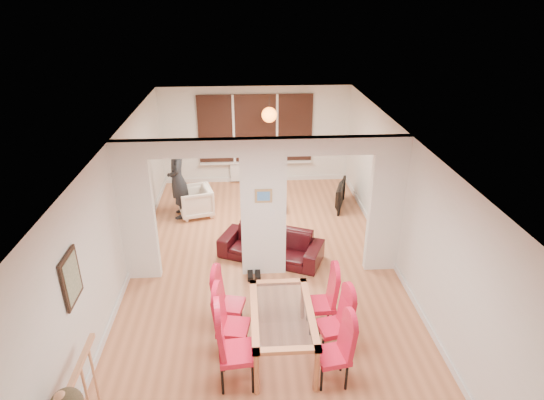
{
  "coord_description": "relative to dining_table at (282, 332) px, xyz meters",
  "views": [
    {
      "loc": [
        -0.31,
        -7.19,
        4.8
      ],
      "look_at": [
        0.19,
        0.6,
        1.19
      ],
      "focal_mm": 30.0,
      "sensor_mm": 36.0,
      "label": 1
    }
  ],
  "objects": [
    {
      "name": "floor",
      "position": [
        -0.16,
        2.11,
        -0.37
      ],
      "size": [
        5.0,
        9.0,
        0.01
      ],
      "primitive_type": "cube",
      "color": "#C4784F",
      "rests_on": "ground"
    },
    {
      "name": "room_walls",
      "position": [
        -0.16,
        2.11,
        0.93
      ],
      "size": [
        5.0,
        9.0,
        2.6
      ],
      "primitive_type": null,
      "color": "silver",
      "rests_on": "floor"
    },
    {
      "name": "divider_wall",
      "position": [
        -0.16,
        2.11,
        0.93
      ],
      "size": [
        5.0,
        0.18,
        2.6
      ],
      "primitive_type": "cube",
      "color": "white",
      "rests_on": "floor"
    },
    {
      "name": "bay_window_blinds",
      "position": [
        -0.16,
        6.55,
        1.13
      ],
      "size": [
        3.0,
        0.08,
        1.8
      ],
      "primitive_type": "cube",
      "color": "black",
      "rests_on": "room_walls"
    },
    {
      "name": "radiator",
      "position": [
        -0.16,
        6.51,
        -0.07
      ],
      "size": [
        1.4,
        0.08,
        0.5
      ],
      "primitive_type": "cube",
      "color": "white",
      "rests_on": "floor"
    },
    {
      "name": "pendant_light",
      "position": [
        0.14,
        5.41,
        1.78
      ],
      "size": [
        0.36,
        0.36,
        0.36
      ],
      "primitive_type": "sphere",
      "color": "orange",
      "rests_on": "room_walls"
    },
    {
      "name": "stair_newel",
      "position": [
        -2.41,
        -1.09,
        0.18
      ],
      "size": [
        0.4,
        1.2,
        1.1
      ],
      "primitive_type": null,
      "color": "tan",
      "rests_on": "floor"
    },
    {
      "name": "wall_poster",
      "position": [
        -2.63,
        -0.29,
        1.23
      ],
      "size": [
        0.04,
        0.52,
        0.67
      ],
      "primitive_type": "cube",
      "color": "gray",
      "rests_on": "room_walls"
    },
    {
      "name": "pillar_photo",
      "position": [
        -0.16,
        2.01,
        1.23
      ],
      "size": [
        0.3,
        0.03,
        0.25
      ],
      "primitive_type": "cube",
      "color": "#4C8CD8",
      "rests_on": "divider_wall"
    },
    {
      "name": "dining_table",
      "position": [
        0.0,
        0.0,
        0.0
      ],
      "size": [
        0.88,
        1.56,
        0.73
      ],
      "primitive_type": null,
      "color": "#BE7046",
      "rests_on": "floor"
    },
    {
      "name": "dining_chair_la",
      "position": [
        -0.63,
        -0.52,
        0.23
      ],
      "size": [
        0.52,
        0.52,
        1.18
      ],
      "primitive_type": null,
      "rotation": [
        0.0,
        0.0,
        0.09
      ],
      "color": "red",
      "rests_on": "floor"
    },
    {
      "name": "dining_chair_lb",
      "position": [
        -0.69,
        0.03,
        0.17
      ],
      "size": [
        0.5,
        0.5,
        1.07
      ],
      "primitive_type": null,
      "rotation": [
        0.0,
        0.0,
        -0.19
      ],
      "color": "red",
      "rests_on": "floor"
    },
    {
      "name": "dining_chair_lc",
      "position": [
        -0.75,
        0.57,
        0.14
      ],
      "size": [
        0.49,
        0.49,
        1.01
      ],
      "primitive_type": null,
      "rotation": [
        0.0,
        0.0,
        -0.23
      ],
      "color": "red",
      "rests_on": "floor"
    },
    {
      "name": "dining_chair_ra",
      "position": [
        0.62,
        -0.57,
        0.14
      ],
      "size": [
        0.47,
        0.47,
        1.02
      ],
      "primitive_type": null,
      "rotation": [
        0.0,
        0.0,
        0.17
      ],
      "color": "red",
      "rests_on": "floor"
    },
    {
      "name": "dining_chair_rb",
      "position": [
        0.73,
        -0.02,
        0.14
      ],
      "size": [
        0.48,
        0.48,
        1.02
      ],
      "primitive_type": null,
      "rotation": [
        0.0,
        0.0,
        0.21
      ],
      "color": "red",
      "rests_on": "floor"
    },
    {
      "name": "dining_chair_rc",
      "position": [
        0.63,
        0.49,
        0.15
      ],
      "size": [
        0.43,
        0.43,
        1.03
      ],
      "primitive_type": null,
      "rotation": [
        0.0,
        0.0,
        0.03
      ],
      "color": "red",
      "rests_on": "floor"
    },
    {
      "name": "sofa",
      "position": [
        -0.0,
        2.58,
        -0.08
      ],
      "size": [
        2.13,
        1.49,
        0.58
      ],
      "primitive_type": "imported",
      "rotation": [
        0.0,
        0.0,
        -0.4
      ],
      "color": "black",
      "rests_on": "floor"
    },
    {
      "name": "armchair",
      "position": [
        -1.64,
        4.58,
        -0.02
      ],
      "size": [
        0.9,
        0.92,
        0.69
      ],
      "primitive_type": "imported",
      "rotation": [
        0.0,
        0.0,
        -1.31
      ],
      "color": "white",
      "rests_on": "floor"
    },
    {
      "name": "person",
      "position": [
        -2.0,
        4.56,
        0.57
      ],
      "size": [
        0.74,
        0.54,
        1.86
      ],
      "primitive_type": "imported",
      "rotation": [
        0.0,
        0.0,
        -1.43
      ],
      "color": "black",
      "rests_on": "floor"
    },
    {
      "name": "television",
      "position": [
        1.75,
        4.83,
        -0.06
      ],
      "size": [
        1.06,
        0.47,
        0.62
      ],
      "primitive_type": "imported",
      "rotation": [
        0.0,
        0.0,
        1.25
      ],
      "color": "black",
      "rests_on": "floor"
    },
    {
      "name": "coffee_table",
      "position": [
        -0.02,
        4.68,
        -0.25
      ],
      "size": [
        1.1,
        0.79,
        0.23
      ],
      "primitive_type": null,
      "rotation": [
        0.0,
        0.0,
        0.33
      ],
      "color": "#371A13",
      "rests_on": "floor"
    },
    {
      "name": "bottle",
      "position": [
        -0.02,
        4.76,
        0.01
      ],
      "size": [
        0.07,
        0.07,
        0.29
      ],
      "primitive_type": "cylinder",
      "color": "#143F19",
      "rests_on": "coffee_table"
    },
    {
      "name": "bowl",
      "position": [
        0.07,
        4.8,
        -0.11
      ],
      "size": [
        0.2,
        0.2,
        0.05
      ],
      "primitive_type": "imported",
      "color": "#371A13",
      "rests_on": "coffee_table"
    },
    {
      "name": "shoes",
      "position": [
        -0.35,
        1.9,
        -0.32
      ],
      "size": [
        0.24,
        0.26,
        0.1
      ],
      "primitive_type": null,
      "color": "black",
      "rests_on": "floor"
    }
  ]
}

